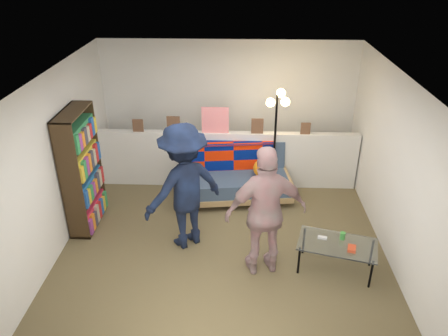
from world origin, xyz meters
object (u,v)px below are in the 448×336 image
bookshelf (82,174)px  person_left (184,187)px  person_right (266,212)px  coffee_table (338,245)px  futon_sofa (236,177)px  floor_lamp (277,122)px

bookshelf → person_left: 1.61m
bookshelf → person_right: 2.81m
bookshelf → coffee_table: bookshelf is taller
coffee_table → person_right: person_right is taller
bookshelf → person_right: size_ratio=1.03×
futon_sofa → bookshelf: bearing=-159.0°
floor_lamp → person_right: (-0.26, -2.08, -0.39)m
person_right → coffee_table: bearing=168.5°
person_left → person_right: (1.08, -0.55, -0.02)m
bookshelf → floor_lamp: bookshelf is taller
futon_sofa → floor_lamp: size_ratio=1.07×
bookshelf → person_left: bearing=-15.6°
person_left → bookshelf: bearing=-53.1°
person_right → bookshelf: bearing=-33.3°
person_left → floor_lamp: bearing=-168.6°
futon_sofa → person_left: bearing=-117.9°
floor_lamp → person_right: bearing=-97.0°
futon_sofa → person_right: size_ratio=1.09×
floor_lamp → person_right: 2.13m
coffee_table → floor_lamp: (-0.69, 2.06, 0.88)m
person_right → futon_sofa: bearing=-90.7°
futon_sofa → floor_lamp: (0.65, 0.24, 0.90)m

